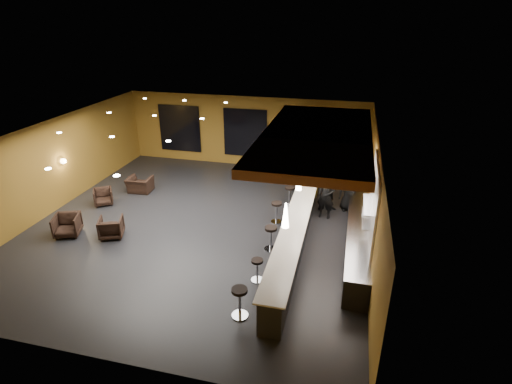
% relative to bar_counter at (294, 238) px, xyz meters
% --- Properties ---
extents(floor, '(12.00, 13.00, 0.10)m').
position_rel_bar_counter_xyz_m(floor, '(-3.65, 1.00, -0.55)').
color(floor, black).
rests_on(floor, ground).
extents(ceiling, '(12.00, 13.00, 0.10)m').
position_rel_bar_counter_xyz_m(ceiling, '(-3.65, 1.00, 3.05)').
color(ceiling, black).
extents(wall_back, '(12.00, 0.10, 3.50)m').
position_rel_bar_counter_xyz_m(wall_back, '(-3.65, 7.55, 1.25)').
color(wall_back, brown).
rests_on(wall_back, floor).
extents(wall_front, '(12.00, 0.10, 3.50)m').
position_rel_bar_counter_xyz_m(wall_front, '(-3.65, -5.55, 1.25)').
color(wall_front, brown).
rests_on(wall_front, floor).
extents(wall_left, '(0.10, 13.00, 3.50)m').
position_rel_bar_counter_xyz_m(wall_left, '(-9.70, 1.00, 1.25)').
color(wall_left, brown).
rests_on(wall_left, floor).
extents(wall_right, '(0.10, 13.00, 3.50)m').
position_rel_bar_counter_xyz_m(wall_right, '(2.40, 1.00, 1.25)').
color(wall_right, brown).
rests_on(wall_right, floor).
extents(wood_soffit, '(3.60, 8.00, 0.28)m').
position_rel_bar_counter_xyz_m(wood_soffit, '(0.35, 2.00, 2.86)').
color(wood_soffit, '#B16033').
rests_on(wood_soffit, ceiling).
extents(window_left, '(2.20, 0.06, 2.40)m').
position_rel_bar_counter_xyz_m(window_left, '(-7.15, 7.44, 1.20)').
color(window_left, black).
rests_on(window_left, wall_back).
extents(window_center, '(2.20, 0.06, 2.40)m').
position_rel_bar_counter_xyz_m(window_center, '(-3.65, 7.44, 1.20)').
color(window_center, black).
rests_on(window_center, wall_back).
extents(window_right, '(2.20, 0.06, 2.40)m').
position_rel_bar_counter_xyz_m(window_right, '(-0.65, 7.44, 1.20)').
color(window_right, black).
rests_on(window_right, wall_back).
extents(tile_backsplash, '(0.06, 3.20, 2.40)m').
position_rel_bar_counter_xyz_m(tile_backsplash, '(2.31, 0.00, 1.50)').
color(tile_backsplash, white).
rests_on(tile_backsplash, wall_right).
extents(bar_counter, '(0.60, 8.00, 1.00)m').
position_rel_bar_counter_xyz_m(bar_counter, '(0.00, 0.00, 0.00)').
color(bar_counter, black).
rests_on(bar_counter, floor).
extents(bar_top, '(0.78, 8.10, 0.05)m').
position_rel_bar_counter_xyz_m(bar_top, '(0.00, 0.00, 0.52)').
color(bar_top, silver).
rests_on(bar_top, bar_counter).
extents(prep_counter, '(0.70, 6.00, 0.86)m').
position_rel_bar_counter_xyz_m(prep_counter, '(2.00, 0.50, -0.07)').
color(prep_counter, black).
rests_on(prep_counter, floor).
extents(prep_top, '(0.72, 6.00, 0.03)m').
position_rel_bar_counter_xyz_m(prep_top, '(2.00, 0.50, 0.39)').
color(prep_top, silver).
rests_on(prep_top, prep_counter).
extents(wall_shelf_lower, '(0.30, 1.50, 0.03)m').
position_rel_bar_counter_xyz_m(wall_shelf_lower, '(2.17, -0.20, 1.10)').
color(wall_shelf_lower, silver).
rests_on(wall_shelf_lower, wall_right).
extents(wall_shelf_upper, '(0.30, 1.50, 0.03)m').
position_rel_bar_counter_xyz_m(wall_shelf_upper, '(2.17, -0.20, 1.55)').
color(wall_shelf_upper, silver).
rests_on(wall_shelf_upper, wall_right).
extents(column, '(0.60, 0.60, 3.50)m').
position_rel_bar_counter_xyz_m(column, '(0.00, 4.60, 1.25)').
color(column, '#A49124').
rests_on(column, floor).
extents(wall_sconce, '(0.22, 0.22, 0.22)m').
position_rel_bar_counter_xyz_m(wall_sconce, '(-9.53, 1.50, 1.30)').
color(wall_sconce, '#FFE5B2').
rests_on(wall_sconce, wall_left).
extents(pendant_0, '(0.20, 0.20, 0.70)m').
position_rel_bar_counter_xyz_m(pendant_0, '(0.00, -2.00, 1.85)').
color(pendant_0, white).
rests_on(pendant_0, wood_soffit).
extents(pendant_1, '(0.20, 0.20, 0.70)m').
position_rel_bar_counter_xyz_m(pendant_1, '(0.00, 0.50, 1.85)').
color(pendant_1, white).
rests_on(pendant_1, wood_soffit).
extents(pendant_2, '(0.20, 0.20, 0.70)m').
position_rel_bar_counter_xyz_m(pendant_2, '(0.00, 3.00, 1.85)').
color(pendant_2, white).
rests_on(pendant_2, wood_soffit).
extents(staff_a, '(0.72, 0.54, 1.78)m').
position_rel_bar_counter_xyz_m(staff_a, '(0.78, 2.64, 0.39)').
color(staff_a, black).
rests_on(staff_a, floor).
extents(staff_b, '(1.12, 1.00, 1.90)m').
position_rel_bar_counter_xyz_m(staff_b, '(0.91, 3.30, 0.45)').
color(staff_b, black).
rests_on(staff_b, floor).
extents(staff_c, '(0.85, 0.64, 1.57)m').
position_rel_bar_counter_xyz_m(staff_c, '(1.60, 3.49, 0.28)').
color(staff_c, black).
rests_on(staff_c, floor).
extents(armchair_a, '(1.07, 1.08, 0.77)m').
position_rel_bar_counter_xyz_m(armchair_a, '(-7.90, -0.84, -0.12)').
color(armchair_a, black).
rests_on(armchair_a, floor).
extents(armchair_b, '(1.02, 1.03, 0.72)m').
position_rel_bar_counter_xyz_m(armchair_b, '(-6.34, -0.57, -0.14)').
color(armchair_b, black).
rests_on(armchair_b, floor).
extents(armchair_c, '(0.99, 1.00, 0.66)m').
position_rel_bar_counter_xyz_m(armchair_c, '(-8.10, 1.65, -0.17)').
color(armchair_c, black).
rests_on(armchair_c, floor).
extents(armchair_d, '(1.06, 0.94, 0.66)m').
position_rel_bar_counter_xyz_m(armchair_d, '(-7.26, 3.14, -0.17)').
color(armchair_d, black).
rests_on(armchair_d, floor).
extents(bar_stool_0, '(0.44, 0.44, 0.86)m').
position_rel_bar_counter_xyz_m(bar_stool_0, '(-0.89, -3.39, 0.05)').
color(bar_stool_0, silver).
rests_on(bar_stool_0, floor).
extents(bar_stool_1, '(0.36, 0.36, 0.72)m').
position_rel_bar_counter_xyz_m(bar_stool_1, '(-0.81, -1.82, -0.04)').
color(bar_stool_1, silver).
rests_on(bar_stool_1, floor).
extents(bar_stool_2, '(0.43, 0.43, 0.85)m').
position_rel_bar_counter_xyz_m(bar_stool_2, '(-0.76, -0.10, 0.04)').
color(bar_stool_2, silver).
rests_on(bar_stool_2, floor).
extents(bar_stool_3, '(0.41, 0.41, 0.81)m').
position_rel_bar_counter_xyz_m(bar_stool_3, '(-0.94, 1.81, 0.02)').
color(bar_stool_3, silver).
rests_on(bar_stool_3, floor).
extents(bar_stool_4, '(0.43, 0.43, 0.84)m').
position_rel_bar_counter_xyz_m(bar_stool_4, '(-0.69, 3.28, 0.04)').
color(bar_stool_4, silver).
rests_on(bar_stool_4, floor).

